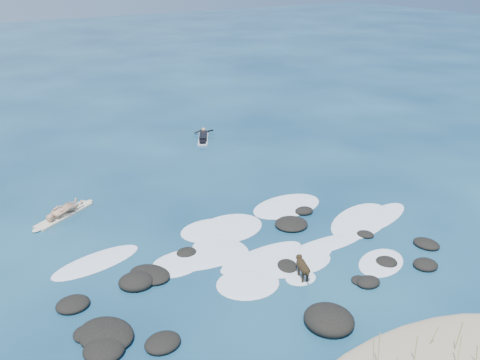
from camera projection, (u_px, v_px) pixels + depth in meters
ground at (256, 248)px, 19.91m from camera, size 160.00×160.00×0.00m
reef_rocks at (224, 295)px, 16.99m from camera, size 13.43×7.42×0.64m
breaking_foam at (269, 242)px, 20.26m from camera, size 14.80×7.70×0.12m
standing_surfer_rig at (62, 200)px, 22.00m from camera, size 3.06×1.97×1.92m
paddling_surfer_rig at (203, 137)px, 31.43m from camera, size 1.81×2.48×0.46m
dog at (303, 266)px, 17.81m from camera, size 0.54×1.15×0.75m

